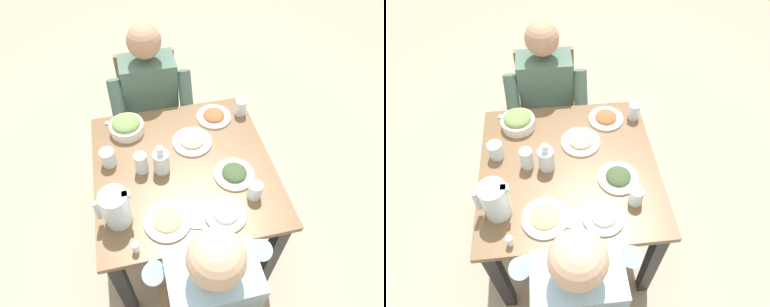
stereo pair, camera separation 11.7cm
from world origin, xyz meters
The scene contains 20 objects.
ground_plane centered at (0.00, 0.00, 0.00)m, with size 8.00×8.00×0.00m, color tan.
dining_table centered at (0.00, 0.00, 0.61)m, with size 0.89×0.89×0.74m.
chair_near centered at (0.08, -0.73, 0.50)m, with size 0.40×0.40×0.88m.
diner_near centered at (0.08, -0.53, 0.64)m, with size 0.48×0.53×1.17m.
diner_far centered at (0.02, 0.53, 0.64)m, with size 0.48×0.53×1.17m.
water_pitcher centered at (0.33, 0.23, 0.83)m, with size 0.16×0.12×0.19m.
salad_bowl centered at (0.25, -0.31, 0.78)m, with size 0.18×0.18×0.09m.
plate_yoghurt centered at (-0.13, 0.31, 0.76)m, with size 0.19×0.19×0.05m.
plate_beans centered at (-0.08, -0.15, 0.75)m, with size 0.21×0.21×0.04m.
plate_dolmas centered at (-0.23, 0.11, 0.75)m, with size 0.20×0.20×0.04m.
plate_rice_curry centered at (-0.24, -0.31, 0.75)m, with size 0.19×0.19×0.04m.
plate_fries centered at (0.13, 0.28, 0.75)m, with size 0.21×0.21×0.04m.
water_glass_far_right centered at (-0.39, -0.31, 0.79)m, with size 0.06×0.06×0.10m, color silver.
water_glass_by_pitcher centered at (0.20, -0.02, 0.80)m, with size 0.06×0.06×0.11m, color silver.
water_glass_far_left centered at (0.36, -0.10, 0.78)m, with size 0.07×0.07×0.09m, color silver.
water_glass_near_left centered at (-0.28, 0.24, 0.78)m, with size 0.06×0.06×0.09m, color silver.
oil_carafe centered at (0.11, -0.01, 0.80)m, with size 0.08×0.08×0.16m.
salt_shaker centered at (0.28, 0.39, 0.77)m, with size 0.03×0.03×0.05m.
fork_near centered at (0.28, -0.36, 0.74)m, with size 0.17×0.03×0.01m, color silver.
knife_near centered at (0.07, 0.32, 0.74)m, with size 0.18×0.02×0.01m, color silver.
Camera 1 is at (0.18, 1.00, 2.05)m, focal length 30.99 mm.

